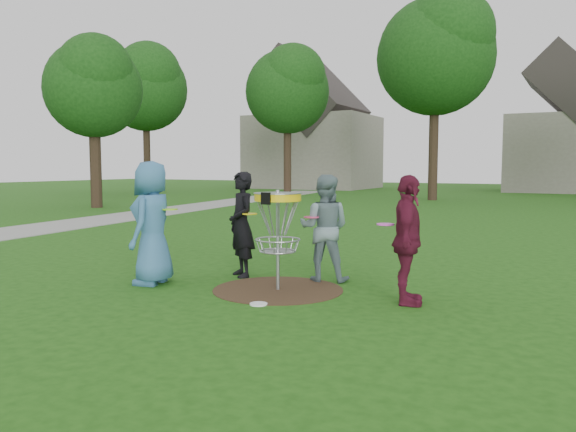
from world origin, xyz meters
The scene contains 11 objects.
ground centered at (0.00, 0.00, 0.00)m, with size 100.00×100.00×0.00m, color #19470F.
dirt_patch centered at (0.00, 0.00, 0.00)m, with size 1.80×1.80×0.01m, color #47331E.
concrete_path centered at (-10.00, 8.00, 0.01)m, with size 2.20×40.00×0.02m, color #9E9E99.
player_blue centered at (-1.80, -0.49, 0.89)m, with size 0.87×0.56×1.78m, color teal.
player_black centered at (-0.95, 0.58, 0.81)m, with size 0.59×0.39×1.62m, color black.
player_grey centered at (0.31, 0.88, 0.79)m, with size 0.77×0.60×1.58m, color slate.
player_maroon centered at (1.79, 0.04, 0.80)m, with size 0.94×0.39×1.60m, color maroon.
disc_on_grass centered at (0.19, -0.85, 0.01)m, with size 0.22×0.22×0.02m, color white.
disc_golf_basket centered at (0.00, 0.00, 1.02)m, with size 0.66×0.67×1.38m.
held_discs centered at (-0.13, 0.17, 1.01)m, with size 3.26×1.25×0.14m.
tree_row centered at (0.44, 20.67, 6.21)m, with size 51.20×17.42×9.90m.
Camera 1 is at (3.67, -6.67, 1.70)m, focal length 35.00 mm.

